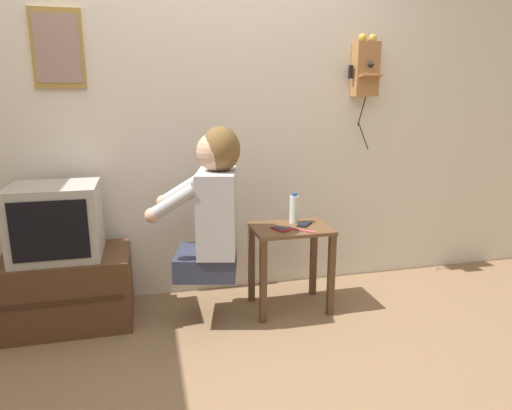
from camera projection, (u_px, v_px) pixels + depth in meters
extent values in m
plane|color=#846647|center=(236.00, 360.00, 2.45)|extent=(14.00, 14.00, 0.00)
cube|color=beige|center=(206.00, 111.00, 3.07)|extent=(6.80, 0.05, 2.55)
cube|color=brown|center=(291.00, 228.00, 2.93)|extent=(0.50, 0.37, 0.02)
cube|color=#523822|center=(263.00, 282.00, 2.79)|extent=(0.04, 0.04, 0.54)
cube|color=#523822|center=(331.00, 275.00, 2.90)|extent=(0.04, 0.04, 0.54)
cube|color=#523822|center=(251.00, 264.00, 3.09)|extent=(0.04, 0.04, 0.54)
cube|color=#523822|center=(313.00, 258.00, 3.20)|extent=(0.04, 0.04, 0.54)
cube|color=#2D3347|center=(206.00, 262.00, 2.79)|extent=(0.43, 0.43, 0.14)
cube|color=#ADADB2|center=(217.00, 212.00, 2.72)|extent=(0.30, 0.42, 0.50)
sphere|color=tan|center=(216.00, 151.00, 2.63)|extent=(0.23, 0.23, 0.23)
ellipsoid|color=brown|center=(221.00, 149.00, 2.63)|extent=(0.28, 0.28, 0.26)
cylinder|color=#ADADB2|center=(173.00, 202.00, 2.53)|extent=(0.29, 0.14, 0.21)
cylinder|color=#ADADB2|center=(182.00, 190.00, 2.85)|extent=(0.29, 0.14, 0.21)
sphere|color=tan|center=(152.00, 215.00, 2.55)|extent=(0.09, 0.09, 0.09)
sphere|color=tan|center=(163.00, 202.00, 2.86)|extent=(0.09, 0.09, 0.09)
cube|color=#51331E|center=(69.00, 289.00, 2.81)|extent=(0.75, 0.49, 0.44)
cube|color=#392315|center=(62.00, 303.00, 2.57)|extent=(0.67, 0.01, 0.02)
cube|color=#ADA89E|center=(56.00, 221.00, 2.68)|extent=(0.49, 0.41, 0.43)
cube|color=black|center=(50.00, 231.00, 2.49)|extent=(0.40, 0.01, 0.34)
cube|color=#9E6B3D|center=(365.00, 69.00, 3.18)|extent=(0.17, 0.11, 0.37)
cube|color=#9E6B3D|center=(371.00, 76.00, 3.11)|extent=(0.15, 0.07, 0.03)
sphere|color=#B79338|center=(363.00, 38.00, 3.11)|extent=(0.06, 0.06, 0.06)
sphere|color=#B79338|center=(373.00, 38.00, 3.13)|extent=(0.06, 0.06, 0.06)
cone|color=black|center=(373.00, 64.00, 3.08)|extent=(0.04, 0.05, 0.04)
cylinder|color=black|center=(351.00, 72.00, 3.16)|extent=(0.03, 0.03, 0.09)
cylinder|color=black|center=(362.00, 111.00, 3.23)|extent=(0.04, 0.04, 0.22)
cylinder|color=black|center=(363.00, 136.00, 3.28)|extent=(0.07, 0.06, 0.19)
cube|color=olive|center=(58.00, 48.00, 2.73)|extent=(0.30, 0.02, 0.46)
cube|color=gray|center=(57.00, 48.00, 2.72)|extent=(0.26, 0.01, 0.40)
cube|color=maroon|center=(280.00, 229.00, 2.86)|extent=(0.11, 0.14, 0.01)
cube|color=black|center=(280.00, 228.00, 2.86)|extent=(0.09, 0.11, 0.00)
cube|color=black|center=(304.00, 224.00, 2.96)|extent=(0.13, 0.13, 0.01)
cube|color=black|center=(305.00, 223.00, 2.96)|extent=(0.10, 0.11, 0.00)
cylinder|color=silver|center=(294.00, 210.00, 2.99)|extent=(0.06, 0.06, 0.18)
cylinder|color=#2D4C8C|center=(295.00, 194.00, 2.97)|extent=(0.03, 0.03, 0.02)
cylinder|color=#D83F4C|center=(302.00, 230.00, 2.84)|extent=(0.14, 0.14, 0.01)
cube|color=white|center=(290.00, 226.00, 2.88)|extent=(0.03, 0.03, 0.01)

